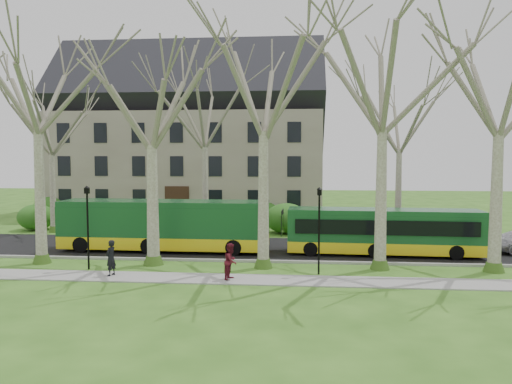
{
  "coord_description": "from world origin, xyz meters",
  "views": [
    {
      "loc": [
        5.04,
        -25.93,
        6.0
      ],
      "look_at": [
        2.47,
        3.0,
        3.84
      ],
      "focal_mm": 35.0,
      "sensor_mm": 36.0,
      "label": 1
    }
  ],
  "objects_px": {
    "bus_lead": "(165,225)",
    "pedestrian_a": "(111,258)",
    "pedestrian_b": "(231,261)",
    "bus_follow": "(383,231)"
  },
  "relations": [
    {
      "from": "bus_lead",
      "to": "pedestrian_a",
      "type": "relative_size",
      "value": 7.3
    },
    {
      "from": "bus_lead",
      "to": "bus_follow",
      "type": "relative_size",
      "value": 1.14
    },
    {
      "from": "bus_follow",
      "to": "pedestrian_a",
      "type": "distance_m",
      "value": 15.65
    },
    {
      "from": "bus_lead",
      "to": "bus_follow",
      "type": "distance_m",
      "value": 13.34
    },
    {
      "from": "bus_lead",
      "to": "pedestrian_a",
      "type": "distance_m",
      "value": 6.71
    },
    {
      "from": "pedestrian_b",
      "to": "bus_lead",
      "type": "bearing_deg",
      "value": 50.04
    },
    {
      "from": "bus_lead",
      "to": "pedestrian_a",
      "type": "xyz_separation_m",
      "value": [
        -0.89,
        -6.61,
        -0.73
      ]
    },
    {
      "from": "pedestrian_a",
      "to": "bus_lead",
      "type": "bearing_deg",
      "value": -171.25
    },
    {
      "from": "bus_follow",
      "to": "pedestrian_b",
      "type": "height_order",
      "value": "bus_follow"
    },
    {
      "from": "pedestrian_b",
      "to": "pedestrian_a",
      "type": "bearing_deg",
      "value": 101.27
    }
  ]
}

